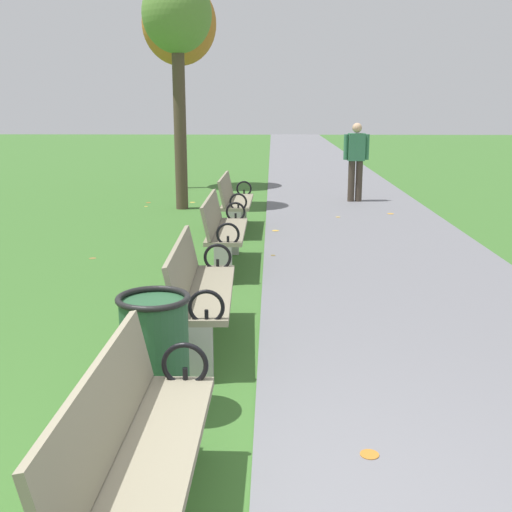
# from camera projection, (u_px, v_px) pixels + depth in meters

# --- Properties ---
(paved_walkway) EXTENTS (3.18, 44.00, 0.02)m
(paved_walkway) POSITION_uv_depth(u_px,v_px,m) (318.00, 167.00, 20.40)
(paved_walkway) COLOR slate
(paved_walkway) RESTS_ON ground
(park_bench_1) EXTENTS (0.49, 1.61, 0.90)m
(park_bench_1) POSITION_uv_depth(u_px,v_px,m) (136.00, 454.00, 2.84)
(park_bench_1) COLOR gray
(park_bench_1) RESTS_ON ground
(park_bench_2) EXTENTS (0.52, 1.61, 0.90)m
(park_bench_2) POSITION_uv_depth(u_px,v_px,m) (200.00, 291.00, 5.31)
(park_bench_2) COLOR gray
(park_bench_2) RESTS_ON ground
(park_bench_3) EXTENTS (0.47, 1.60, 0.90)m
(park_bench_3) POSITION_uv_depth(u_px,v_px,m) (223.00, 230.00, 7.85)
(park_bench_3) COLOR gray
(park_bench_3) RESTS_ON ground
(park_bench_4) EXTENTS (0.49, 1.61, 0.90)m
(park_bench_4) POSITION_uv_depth(u_px,v_px,m) (234.00, 201.00, 10.17)
(park_bench_4) COLOR gray
(park_bench_4) RESTS_ON ground
(tree_1) EXTENTS (1.29, 1.29, 4.35)m
(tree_1) POSITION_uv_depth(u_px,v_px,m) (177.00, 22.00, 11.60)
(tree_1) COLOR #4C3D2D
(tree_1) RESTS_ON ground
(tree_2) EXTENTS (1.73, 1.73, 4.79)m
(tree_2) POSITION_uv_depth(u_px,v_px,m) (179.00, 25.00, 14.56)
(tree_2) COLOR brown
(tree_2) RESTS_ON ground
(pedestrian_walking) EXTENTS (0.53, 0.23, 1.62)m
(pedestrian_walking) POSITION_uv_depth(u_px,v_px,m) (356.00, 158.00, 13.03)
(pedestrian_walking) COLOR #3D3328
(pedestrian_walking) RESTS_ON paved_walkway
(trash_bin) EXTENTS (0.48, 0.48, 0.84)m
(trash_bin) POSITION_uv_depth(u_px,v_px,m) (155.00, 356.00, 4.09)
(trash_bin) COLOR #234C2D
(trash_bin) RESTS_ON ground
(scattered_leaves) EXTENTS (5.23, 12.02, 0.02)m
(scattered_leaves) POSITION_uv_depth(u_px,v_px,m) (232.00, 263.00, 8.12)
(scattered_leaves) COLOR gold
(scattered_leaves) RESTS_ON ground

